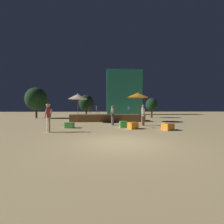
# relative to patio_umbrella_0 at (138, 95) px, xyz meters

# --- Properties ---
(ground_plane) EXTENTS (120.00, 120.00, 0.00)m
(ground_plane) POSITION_rel_patio_umbrella_0_xyz_m (-2.98, -9.97, -2.95)
(ground_plane) COLOR tan
(wooden_deck) EXTENTS (8.33, 2.81, 0.84)m
(wooden_deck) POSITION_rel_patio_umbrella_0_xyz_m (-3.31, 1.23, -2.57)
(wooden_deck) COLOR brown
(wooden_deck) RESTS_ON ground
(patio_umbrella_0) EXTENTS (2.33, 2.33, 3.29)m
(patio_umbrella_0) POSITION_rel_patio_umbrella_0_xyz_m (0.00, 0.00, 0.00)
(patio_umbrella_0) COLOR brown
(patio_umbrella_0) RESTS_ON ground
(patio_umbrella_1) EXTENTS (2.05, 2.05, 3.09)m
(patio_umbrella_1) POSITION_rel_patio_umbrella_0_xyz_m (-6.49, -0.41, -0.23)
(patio_umbrella_1) COLOR brown
(patio_umbrella_1) RESTS_ON ground
(cube_seat_0) EXTENTS (0.56, 0.56, 0.49)m
(cube_seat_0) POSITION_rel_patio_umbrella_0_xyz_m (-2.22, -4.86, -2.71)
(cube_seat_0) COLOR #4CC651
(cube_seat_0) RESTS_ON ground
(cube_seat_1) EXTENTS (0.64, 0.64, 0.44)m
(cube_seat_1) POSITION_rel_patio_umbrella_0_xyz_m (-6.32, -4.97, -2.74)
(cube_seat_1) COLOR #4CC651
(cube_seat_1) RESTS_ON ground
(cube_seat_2) EXTENTS (0.81, 0.81, 0.47)m
(cube_seat_2) POSITION_rel_patio_umbrella_0_xyz_m (0.64, -6.43, -2.72)
(cube_seat_2) COLOR orange
(cube_seat_2) RESTS_ON ground
(cube_seat_3) EXTENTS (0.77, 0.77, 0.48)m
(cube_seat_3) POSITION_rel_patio_umbrella_0_xyz_m (-1.62, -5.67, -2.71)
(cube_seat_3) COLOR orange
(cube_seat_3) RESTS_ON ground
(person_0) EXTENTS (0.41, 0.47, 1.77)m
(person_0) POSITION_rel_patio_umbrella_0_xyz_m (-7.17, -6.96, -1.95)
(person_0) COLOR tan
(person_0) RESTS_ON ground
(person_1) EXTENTS (0.40, 0.39, 1.73)m
(person_1) POSITION_rel_patio_umbrella_0_xyz_m (-2.96, -3.32, -2.02)
(person_1) COLOR #3F3F47
(person_1) RESTS_ON ground
(person_2) EXTENTS (0.29, 0.48, 1.80)m
(person_2) POSITION_rel_patio_umbrella_0_xyz_m (-0.34, -3.65, -1.96)
(person_2) COLOR #997051
(person_2) RESTS_ON ground
(bistro_chair_0) EXTENTS (0.43, 0.44, 0.90)m
(bistro_chair_0) POSITION_rel_patio_umbrella_0_xyz_m (-5.45, 1.91, -1.57)
(bistro_chair_0) COLOR #47474C
(bistro_chair_0) RESTS_ON wooden_deck
(bistro_chair_1) EXTENTS (0.47, 0.46, 0.90)m
(bistro_chair_1) POSITION_rel_patio_umbrella_0_xyz_m (-0.84, 1.28, -1.57)
(bistro_chair_1) COLOR #2D3338
(bistro_chair_1) RESTS_ON wooden_deck
(bistro_chair_2) EXTENTS (0.43, 0.42, 0.90)m
(bistro_chair_2) POSITION_rel_patio_umbrella_0_xyz_m (-4.55, 1.32, -1.57)
(bistro_chair_2) COLOR #47474C
(bistro_chair_2) RESTS_ON wooden_deck
(bistro_chair_3) EXTENTS (0.40, 0.40, 0.90)m
(bistro_chair_3) POSITION_rel_patio_umbrella_0_xyz_m (-2.72, 2.02, -1.57)
(bistro_chair_3) COLOR #1E4C47
(bistro_chair_3) RESTS_ON wooden_deck
(frisbee_disc) EXTENTS (0.26, 0.26, 0.03)m
(frisbee_disc) POSITION_rel_patio_umbrella_0_xyz_m (-0.04, -5.33, -2.94)
(frisbee_disc) COLOR #E54C99
(frisbee_disc) RESTS_ON ground
(background_tree_0) EXTENTS (2.62, 2.62, 3.86)m
(background_tree_0) POSITION_rel_patio_umbrella_0_xyz_m (-6.87, 10.09, -0.55)
(background_tree_0) COLOR #3D2B1C
(background_tree_0) RESTS_ON ground
(background_tree_1) EXTENTS (1.92, 1.92, 3.14)m
(background_tree_1) POSITION_rel_patio_umbrella_0_xyz_m (3.86, 7.07, -0.88)
(background_tree_1) COLOR #3D2B1C
(background_tree_1) RESTS_ON ground
(background_tree_2) EXTENTS (3.10, 3.10, 4.61)m
(background_tree_2) POSITION_rel_patio_umbrella_0_xyz_m (-13.93, 6.64, -0.05)
(background_tree_2) COLOR #3D2B1C
(background_tree_2) RESTS_ON ground
(distant_building) EXTENTS (8.23, 4.30, 10.50)m
(distant_building) POSITION_rel_patio_umbrella_0_xyz_m (1.02, 19.89, 2.30)
(distant_building) COLOR teal
(distant_building) RESTS_ON ground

